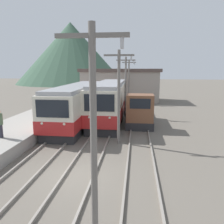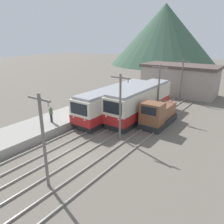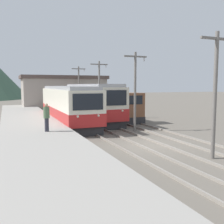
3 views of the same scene
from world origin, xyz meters
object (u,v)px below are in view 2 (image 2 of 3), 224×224
at_px(catenary_mast_near, 43,138).
at_px(catenary_mast_mid, 120,105).
at_px(commuter_train_center, 140,103).
at_px(person_on_platform, 51,113).
at_px(shunting_locomotive, 158,115).
at_px(catenary_mast_distant, 182,78).
at_px(commuter_train_left, 115,102).
at_px(catenary_mast_far, 159,88).

xyz_separation_m(catenary_mast_near, catenary_mast_mid, (0.00, 8.74, 0.00)).
distance_m(commuter_train_center, person_on_platform, 10.81).
height_order(shunting_locomotive, catenary_mast_distant, catenary_mast_distant).
height_order(commuter_train_left, person_on_platform, commuter_train_left).
xyz_separation_m(catenary_mast_mid, catenary_mast_far, (0.00, 8.74, 0.00)).
bearing_deg(shunting_locomotive, catenary_mast_near, -95.97).
height_order(commuter_train_left, catenary_mast_near, catenary_mast_near).
height_order(catenary_mast_distant, person_on_platform, catenary_mast_distant).
bearing_deg(catenary_mast_far, commuter_train_left, -143.26).
height_order(catenary_mast_far, person_on_platform, catenary_mast_far).
distance_m(catenary_mast_mid, catenary_mast_distant, 17.48).
distance_m(catenary_mast_far, catenary_mast_distant, 8.74).
bearing_deg(person_on_platform, catenary_mast_far, 55.89).
xyz_separation_m(catenary_mast_mid, person_on_platform, (-7.38, -2.16, -1.71)).
distance_m(commuter_train_center, catenary_mast_mid, 7.29).
bearing_deg(commuter_train_center, catenary_mast_far, 50.25).
relative_size(shunting_locomotive, catenary_mast_distant, 0.89).
height_order(shunting_locomotive, catenary_mast_near, catenary_mast_near).
bearing_deg(catenary_mast_mid, shunting_locomotive, 74.87).
xyz_separation_m(commuter_train_center, person_on_platform, (-5.87, -9.08, 0.01)).
xyz_separation_m(commuter_train_center, catenary_mast_distant, (1.51, 10.55, 1.72)).
height_order(catenary_mast_near, catenary_mast_far, same).
bearing_deg(catenary_mast_far, shunting_locomotive, -65.16).
distance_m(catenary_mast_distant, person_on_platform, 21.05).
bearing_deg(catenary_mast_near, commuter_train_center, 95.50).
bearing_deg(person_on_platform, catenary_mast_distant, 69.40).
distance_m(shunting_locomotive, catenary_mast_far, 4.23).
height_order(commuter_train_center, catenary_mast_near, catenary_mast_near).
distance_m(shunting_locomotive, person_on_platform, 11.74).
relative_size(commuter_train_left, shunting_locomotive, 2.36).
bearing_deg(commuter_train_left, catenary_mast_mid, -52.05).
distance_m(catenary_mast_near, catenary_mast_mid, 8.74).
height_order(commuter_train_center, catenary_mast_distant, catenary_mast_distant).
relative_size(commuter_train_center, person_on_platform, 6.84).
xyz_separation_m(commuter_train_left, shunting_locomotive, (5.80, -0.01, -0.49)).
height_order(shunting_locomotive, catenary_mast_mid, catenary_mast_mid).
relative_size(catenary_mast_distant, person_on_platform, 3.55).
relative_size(catenary_mast_far, catenary_mast_distant, 1.00).
xyz_separation_m(commuter_train_center, catenary_mast_mid, (1.51, -6.93, 1.72)).
bearing_deg(commuter_train_center, person_on_platform, -122.88).
relative_size(catenary_mast_mid, catenary_mast_distant, 1.00).
bearing_deg(shunting_locomotive, commuter_train_center, 154.86).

